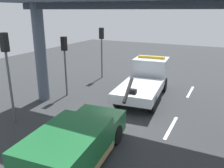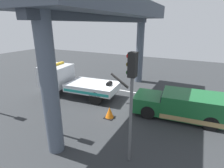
{
  "view_description": "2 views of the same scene",
  "coord_description": "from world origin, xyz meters",
  "views": [
    {
      "loc": [
        -10.78,
        -4.68,
        5.6
      ],
      "look_at": [
        0.56,
        0.97,
        1.61
      ],
      "focal_mm": 37.83,
      "sensor_mm": 36.0,
      "label": 1
    },
    {
      "loc": [
        -5.12,
        10.69,
        5.51
      ],
      "look_at": [
        0.13,
        0.36,
        1.57
      ],
      "focal_mm": 28.34,
      "sensor_mm": 36.0,
      "label": 2
    }
  ],
  "objects": [
    {
      "name": "ground_plane",
      "position": [
        0.0,
        0.0,
        -0.05
      ],
      "size": [
        60.0,
        40.0,
        0.1
      ],
      "primitive_type": "cube",
      "color": "#2D3033"
    },
    {
      "name": "lane_stripe_west",
      "position": [
        -6.0,
        -2.61,
        0.0
      ],
      "size": [
        2.6,
        0.16,
        0.01
      ],
      "primitive_type": "cube",
      "color": "silver",
      "rests_on": "ground"
    },
    {
      "name": "lane_stripe_mid",
      "position": [
        0.0,
        -2.61,
        0.0
      ],
      "size": [
        2.6,
        0.16,
        0.01
      ],
      "primitive_type": "cube",
      "color": "silver",
      "rests_on": "ground"
    },
    {
      "name": "lane_stripe_east",
      "position": [
        6.0,
        -2.61,
        0.0
      ],
      "size": [
        2.6,
        0.16,
        0.01
      ],
      "primitive_type": "cube",
      "color": "silver",
      "rests_on": "ground"
    },
    {
      "name": "tow_truck_white",
      "position": [
        3.96,
        0.07,
        1.2
      ],
      "size": [
        7.33,
        2.93,
        2.46
      ],
      "color": "silver",
      "rests_on": "ground"
    },
    {
      "name": "towed_van_green",
      "position": [
        -4.48,
        -0.01,
        0.78
      ],
      "size": [
        5.37,
        2.64,
        1.58
      ],
      "color": "#195B2D",
      "rests_on": "ground"
    },
    {
      "name": "overpass_structure",
      "position": [
        0.25,
        0.0,
        6.12
      ],
      "size": [
        3.6,
        13.56,
        7.02
      ],
      "color": "#4C5666",
      "rests_on": "ground"
    },
    {
      "name": "traffic_light_near",
      "position": [
        -2.98,
        4.89,
        3.33
      ],
      "size": [
        0.39,
        0.32,
        4.59
      ],
      "color": "#515456",
      "rests_on": "ground"
    },
    {
      "name": "traffic_light_far",
      "position": [
        1.52,
        4.89,
        2.91
      ],
      "size": [
        0.39,
        0.32,
        3.98
      ],
      "color": "#515456",
      "rests_on": "ground"
    },
    {
      "name": "traffic_cone_orange",
      "position": [
        -0.59,
        2.1,
        0.34
      ],
      "size": [
        0.6,
        0.6,
        0.71
      ],
      "color": "orange",
      "rests_on": "ground"
    }
  ]
}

